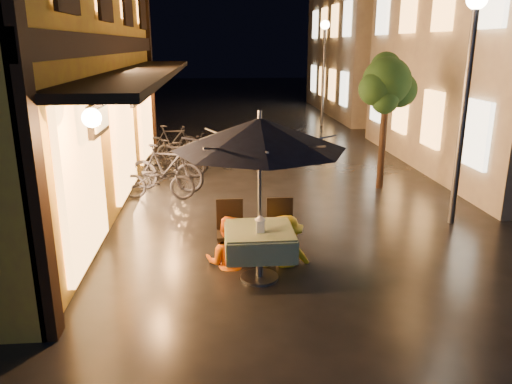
{
  "coord_description": "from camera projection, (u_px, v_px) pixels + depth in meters",
  "views": [
    {
      "loc": [
        -1.51,
        -6.72,
        3.31
      ],
      "look_at": [
        -0.9,
        0.53,
        1.15
      ],
      "focal_mm": 35.0,
      "sensor_mm": 36.0,
      "label": 1
    }
  ],
  "objects": [
    {
      "name": "streetlamp_far",
      "position": [
        324.0,
        54.0,
        20.26
      ],
      "size": [
        0.36,
        0.36,
        4.23
      ],
      "color": "#59595E",
      "rests_on": "ground"
    },
    {
      "name": "streetlamp_near",
      "position": [
        469.0,
        67.0,
        8.8
      ],
      "size": [
        0.36,
        0.36,
        4.23
      ],
      "color": "#59595E",
      "rests_on": "ground"
    },
    {
      "name": "bicycle_1",
      "position": [
        166.0,
        168.0,
        11.55
      ],
      "size": [
        1.91,
        1.09,
        1.1
      ],
      "primitive_type": "imported",
      "rotation": [
        0.0,
        0.0,
        1.24
      ],
      "color": "black",
      "rests_on": "ground"
    },
    {
      "name": "person_orange",
      "position": [
        228.0,
        218.0,
        7.61
      ],
      "size": [
        0.86,
        0.74,
        1.54
      ],
      "primitive_type": "imported",
      "rotation": [
        0.0,
        0.0,
        2.91
      ],
      "color": "orange",
      "rests_on": "ground"
    },
    {
      "name": "cafe_table",
      "position": [
        259.0,
        241.0,
        7.17
      ],
      "size": [
        0.99,
        0.99,
        0.78
      ],
      "color": "#59595E",
      "rests_on": "ground"
    },
    {
      "name": "person_yellow",
      "position": [
        286.0,
        217.0,
        7.64
      ],
      "size": [
        1.05,
        0.68,
        1.53
      ],
      "primitive_type": "imported",
      "rotation": [
        0.0,
        0.0,
        3.26
      ],
      "color": "yellow",
      "rests_on": "ground"
    },
    {
      "name": "cafe_chair_left",
      "position": [
        230.0,
        227.0,
        7.86
      ],
      "size": [
        0.42,
        0.42,
        0.97
      ],
      "color": "black",
      "rests_on": "ground"
    },
    {
      "name": "bicycle_0",
      "position": [
        158.0,
        180.0,
        10.98
      ],
      "size": [
        1.71,
        0.8,
        0.86
      ],
      "primitive_type": "imported",
      "rotation": [
        0.0,
        0.0,
        1.43
      ],
      "color": "black",
      "rests_on": "ground"
    },
    {
      "name": "cafe_chair_right",
      "position": [
        280.0,
        226.0,
        7.92
      ],
      "size": [
        0.42,
        0.42,
        0.97
      ],
      "color": "black",
      "rests_on": "ground"
    },
    {
      "name": "patio_umbrella",
      "position": [
        260.0,
        134.0,
        6.73
      ],
      "size": [
        2.41,
        2.41,
        2.46
      ],
      "color": "#59595E",
      "rests_on": "ground"
    },
    {
      "name": "table_lantern",
      "position": [
        260.0,
        223.0,
        6.96
      ],
      "size": [
        0.16,
        0.16,
        0.25
      ],
      "color": "white",
      "rests_on": "cafe_table"
    },
    {
      "name": "bicycle_3",
      "position": [
        175.0,
        159.0,
        12.82
      ],
      "size": [
        1.67,
        0.88,
        0.97
      ],
      "primitive_type": "imported",
      "rotation": [
        0.0,
        0.0,
        1.29
      ],
      "color": "black",
      "rests_on": "ground"
    },
    {
      "name": "bicycle_4",
      "position": [
        185.0,
        149.0,
        14.09
      ],
      "size": [
        1.81,
        1.07,
        0.9
      ],
      "primitive_type": "imported",
      "rotation": [
        0.0,
        0.0,
        1.28
      ],
      "color": "black",
      "rests_on": "ground"
    },
    {
      "name": "bicycle_5",
      "position": [
        172.0,
        141.0,
        15.23
      ],
      "size": [
        1.61,
        0.51,
        0.95
      ],
      "primitive_type": "imported",
      "rotation": [
        0.0,
        0.0,
        1.61
      ],
      "color": "black",
      "rests_on": "ground"
    },
    {
      "name": "ground",
      "position": [
        319.0,
        274.0,
        7.48
      ],
      "size": [
        90.0,
        90.0,
        0.0
      ],
      "primitive_type": "plane",
      "color": "black",
      "rests_on": "ground"
    },
    {
      "name": "bicycle_2",
      "position": [
        177.0,
        159.0,
        12.98
      ],
      "size": [
        1.7,
        0.67,
        0.88
      ],
      "primitive_type": "imported",
      "rotation": [
        0.0,
        0.0,
        1.63
      ],
      "color": "black",
      "rests_on": "ground"
    },
    {
      "name": "street_tree",
      "position": [
        387.0,
        85.0,
        11.29
      ],
      "size": [
        1.43,
        1.2,
        3.15
      ],
      "color": "black",
      "rests_on": "ground"
    },
    {
      "name": "east_building_far",
      "position": [
        398.0,
        37.0,
        24.23
      ],
      "size": [
        7.3,
        10.3,
        7.3
      ],
      "color": "#BEB092",
      "rests_on": "ground"
    }
  ]
}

